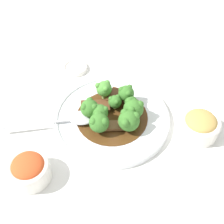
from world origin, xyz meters
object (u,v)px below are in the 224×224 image
(broccoli_floret_3, at_px, (99,122))
(sauce_dish, at_px, (76,68))
(beef_strip_1, at_px, (113,126))
(serving_spoon, at_px, (75,119))
(beef_strip_0, at_px, (116,97))
(broccoli_floret_4, at_px, (100,113))
(side_bowl_appetizer, at_px, (200,125))
(broccoli_floret_1, at_px, (133,109))
(beef_strip_2, at_px, (95,106))
(broccoli_floret_7, at_px, (129,120))
(side_bowl_kimchi, at_px, (29,169))
(broccoli_floret_2, at_px, (115,102))
(broccoli_floret_5, at_px, (126,93))
(broccoli_floret_6, at_px, (90,108))
(main_plate, at_px, (112,118))
(broccoli_floret_8, at_px, (104,89))
(broccoli_floret_0, at_px, (131,101))

(broccoli_floret_3, bearing_deg, sauce_dish, -101.60)
(beef_strip_1, xyz_separation_m, serving_spoon, (0.07, -0.06, 0.00))
(beef_strip_0, height_order, broccoli_floret_4, broccoli_floret_4)
(side_bowl_appetizer, bearing_deg, broccoli_floret_1, -41.32)
(beef_strip_0, xyz_separation_m, beef_strip_2, (0.06, 0.00, -0.00))
(serving_spoon, distance_m, sauce_dish, 0.22)
(beef_strip_1, distance_m, broccoli_floret_4, 0.05)
(broccoli_floret_7, xyz_separation_m, side_bowl_kimchi, (0.25, 0.00, -0.02))
(broccoli_floret_1, xyz_separation_m, broccoli_floret_3, (0.09, -0.00, -0.00))
(beef_strip_2, distance_m, broccoli_floret_1, 0.10)
(broccoli_floret_7, bearing_deg, broccoli_floret_2, -92.75)
(beef_strip_2, height_order, sauce_dish, beef_strip_2)
(broccoli_floret_5, distance_m, side_bowl_kimchi, 0.30)
(broccoli_floret_2, bearing_deg, beef_strip_0, -123.07)
(broccoli_floret_4, xyz_separation_m, sauce_dish, (-0.04, -0.23, -0.04))
(broccoli_floret_6, xyz_separation_m, side_bowl_appetizer, (-0.22, 0.16, -0.02))
(beef_strip_1, height_order, broccoli_floret_4, broccoli_floret_4)
(broccoli_floret_7, bearing_deg, main_plate, -72.23)
(broccoli_floret_2, xyz_separation_m, side_bowl_kimchi, (0.26, 0.08, -0.01))
(beef_strip_0, height_order, sauce_dish, beef_strip_0)
(main_plate, xyz_separation_m, broccoli_floret_1, (-0.04, 0.03, 0.04))
(broccoli_floret_5, relative_size, broccoli_floret_8, 0.99)
(beef_strip_1, height_order, sauce_dish, beef_strip_1)
(broccoli_floret_0, bearing_deg, beef_strip_1, 25.76)
(serving_spoon, xyz_separation_m, side_bowl_appetizer, (-0.26, 0.17, 0.00))
(beef_strip_1, relative_size, broccoli_floret_0, 1.75)
(broccoli_floret_5, relative_size, serving_spoon, 0.23)
(broccoli_floret_4, bearing_deg, broccoli_floret_1, 160.98)
(broccoli_floret_4, bearing_deg, serving_spoon, -31.88)
(broccoli_floret_3, xyz_separation_m, broccoli_floret_7, (-0.07, 0.03, -0.00))
(broccoli_floret_0, distance_m, broccoli_floret_3, 0.11)
(broccoli_floret_0, height_order, broccoli_floret_3, broccoli_floret_3)
(beef_strip_2, height_order, broccoli_floret_7, broccoli_floret_7)
(broccoli_floret_2, height_order, broccoli_floret_5, broccoli_floret_5)
(beef_strip_0, distance_m, side_bowl_kimchi, 0.29)
(beef_strip_1, bearing_deg, broccoli_floret_4, -57.95)
(beef_strip_0, xyz_separation_m, broccoli_floret_0, (-0.02, 0.05, 0.02))
(broccoli_floret_3, bearing_deg, broccoli_floret_6, -87.72)
(beef_strip_0, relative_size, broccoli_floret_1, 1.13)
(beef_strip_2, bearing_deg, sauce_dish, -98.60)
(broccoli_floret_6, xyz_separation_m, sauce_dish, (-0.05, -0.20, -0.05))
(broccoli_floret_4, relative_size, broccoli_floret_7, 0.97)
(broccoli_floret_3, height_order, serving_spoon, broccoli_floret_3)
(beef_strip_0, bearing_deg, broccoli_floret_5, 128.51)
(beef_strip_2, xyz_separation_m, broccoli_floret_4, (0.01, 0.05, 0.03))
(sauce_dish, bearing_deg, broccoli_floret_7, 92.88)
(broccoli_floret_1, height_order, sauce_dish, broccoli_floret_1)
(broccoli_floret_2, relative_size, sauce_dish, 0.55)
(main_plate, xyz_separation_m, broccoli_floret_2, (-0.02, -0.02, 0.03))
(beef_strip_0, relative_size, broccoli_floret_4, 1.20)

